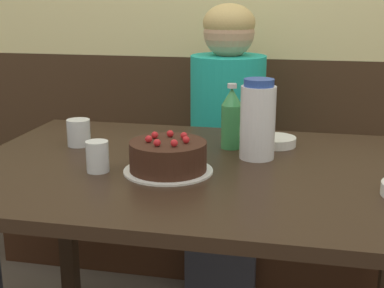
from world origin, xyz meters
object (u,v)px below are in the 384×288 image
(water_pitcher, at_px, (258,120))
(glass_water_tall, at_px, (79,133))
(bench_seat, at_px, (233,224))
(bowl_rice_small, at_px, (275,141))
(glass_tumbler_short, at_px, (97,156))
(birthday_cake, at_px, (168,157))
(person_grey_tee, at_px, (227,153))
(soju_bottle, at_px, (231,118))

(water_pitcher, relative_size, glass_water_tall, 2.77)
(bench_seat, relative_size, water_pitcher, 8.84)
(bowl_rice_small, relative_size, glass_water_tall, 1.54)
(water_pitcher, bearing_deg, glass_tumbler_short, -152.16)
(glass_tumbler_short, bearing_deg, water_pitcher, 27.84)
(birthday_cake, distance_m, water_pitcher, 0.31)
(glass_tumbler_short, bearing_deg, person_grey_tee, 73.81)
(soju_bottle, bearing_deg, glass_water_tall, -171.25)
(water_pitcher, bearing_deg, bench_seat, 102.64)
(soju_bottle, distance_m, person_grey_tee, 0.60)
(soju_bottle, bearing_deg, water_pitcher, -45.86)
(soju_bottle, xyz_separation_m, glass_tumbler_short, (-0.33, -0.32, -0.06))
(bowl_rice_small, distance_m, glass_tumbler_short, 0.61)
(bowl_rice_small, distance_m, glass_water_tall, 0.65)
(bowl_rice_small, bearing_deg, water_pitcher, -107.31)
(bench_seat, xyz_separation_m, glass_tumbler_short, (-0.27, -0.94, 0.59))
(glass_water_tall, xyz_separation_m, person_grey_tee, (0.41, 0.60, -0.22))
(water_pitcher, xyz_separation_m, bowl_rice_small, (0.05, 0.15, -0.10))
(bench_seat, distance_m, bowl_rice_small, 0.82)
(person_grey_tee, bearing_deg, glass_water_tall, -34.23)
(glass_water_tall, height_order, person_grey_tee, person_grey_tee)
(bench_seat, height_order, water_pitcher, water_pitcher)
(person_grey_tee, bearing_deg, bowl_rice_small, 26.11)
(birthday_cake, height_order, bowl_rice_small, birthday_cake)
(water_pitcher, bearing_deg, soju_bottle, 134.14)
(glass_tumbler_short, bearing_deg, bowl_rice_small, 38.57)
(birthday_cake, xyz_separation_m, person_grey_tee, (0.05, 0.80, -0.22))
(bowl_rice_small, bearing_deg, birthday_cake, -129.47)
(person_grey_tee, bearing_deg, birthday_cake, -3.58)
(bench_seat, bearing_deg, glass_tumbler_short, -105.70)
(birthday_cake, bearing_deg, water_pitcher, 38.81)
(soju_bottle, bearing_deg, glass_tumbler_short, -136.15)
(birthday_cake, bearing_deg, glass_water_tall, 150.21)
(birthday_cake, height_order, water_pitcher, water_pitcher)
(glass_tumbler_short, bearing_deg, bench_seat, 74.30)
(birthday_cake, bearing_deg, person_grey_tee, 86.42)
(birthday_cake, xyz_separation_m, bowl_rice_small, (0.28, 0.34, -0.03))
(birthday_cake, xyz_separation_m, glass_water_tall, (-0.36, 0.20, 0.00))
(birthday_cake, distance_m, soju_bottle, 0.32)
(bowl_rice_small, bearing_deg, bench_seat, 110.25)
(soju_bottle, xyz_separation_m, glass_water_tall, (-0.50, -0.08, -0.06))
(bench_seat, relative_size, soju_bottle, 10.19)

